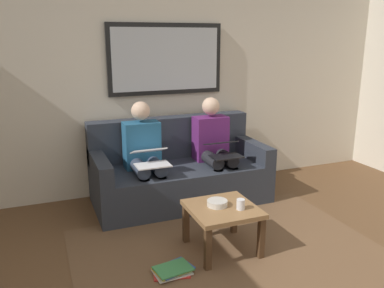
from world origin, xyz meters
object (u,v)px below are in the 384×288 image
object	(u,v)px
couch	(178,172)
coffee_table	(222,214)
laptop_black	(223,149)
laptop_white	(150,157)
person_left	(214,145)
person_right	(144,153)
bowl	(217,203)
cup	(241,204)
magazine_stack	(173,270)
framed_mirror	(166,59)

from	to	relation	value
couch	coffee_table	distance (m)	1.22
laptop_black	laptop_white	size ratio (longest dim) A/B	1.00
person_left	person_right	xyz separation A→B (m)	(0.81, 0.00, 0.00)
bowl	cup	bearing A→B (deg)	137.80
coffee_table	magazine_stack	xyz separation A→B (m)	(0.52, 0.19, -0.31)
laptop_black	person_right	distance (m)	0.85
cup	laptop_white	distance (m)	1.14
person_right	laptop_white	world-z (taller)	person_right
coffee_table	laptop_white	distance (m)	1.03
laptop_black	magazine_stack	world-z (taller)	laptop_black
person_left	magazine_stack	distance (m)	1.75
framed_mirror	person_right	distance (m)	1.12
framed_mirror	coffee_table	xyz separation A→B (m)	(0.04, 1.61, -1.21)
coffee_table	cup	bearing A→B (deg)	139.56
person_left	cup	bearing A→B (deg)	75.34
coffee_table	laptop_white	size ratio (longest dim) A/B	1.55
couch	laptop_black	xyz separation A→B (m)	(-0.41, 0.31, 0.32)
laptop_black	bowl	bearing A→B (deg)	61.31
framed_mirror	cup	xyz separation A→B (m)	(-0.08, 1.71, -1.10)
couch	person_left	xyz separation A→B (m)	(-0.41, 0.07, 0.30)
bowl	person_left	bearing A→B (deg)	-113.22
laptop_white	laptop_black	bearing A→B (deg)	179.72
bowl	laptop_black	size ratio (longest dim) A/B	0.48
person_left	person_right	distance (m)	0.81
magazine_stack	person_left	bearing A→B (deg)	-125.67
couch	laptop_black	distance (m)	0.60
laptop_black	magazine_stack	distance (m)	1.58
coffee_table	laptop_black	world-z (taller)	laptop_black
bowl	magazine_stack	xyz separation A→B (m)	(0.49, 0.23, -0.40)
couch	cup	bearing A→B (deg)	93.45
couch	laptop_black	size ratio (longest dim) A/B	5.25
bowl	magazine_stack	distance (m)	0.67
cup	laptop_black	xyz separation A→B (m)	(-0.33, -1.01, 0.18)
cup	magazine_stack	size ratio (longest dim) A/B	0.26
couch	person_left	world-z (taller)	person_left
laptop_white	framed_mirror	bearing A→B (deg)	-120.36
coffee_table	bowl	distance (m)	0.10
cup	magazine_stack	bearing A→B (deg)	8.21
couch	laptop_white	xyz separation A→B (m)	(0.41, 0.30, 0.31)
laptop_white	magazine_stack	size ratio (longest dim) A/B	1.06
couch	bowl	world-z (taller)	couch
couch	laptop_white	size ratio (longest dim) A/B	5.23
person_left	laptop_white	distance (m)	0.85
couch	coffee_table	size ratio (longest dim) A/B	3.38
coffee_table	couch	bearing A→B (deg)	-91.79
coffee_table	person_left	xyz separation A→B (m)	(-0.44, -1.15, 0.27)
coffee_table	bowl	xyz separation A→B (m)	(0.03, -0.04, 0.09)
framed_mirror	person_left	xyz separation A→B (m)	(-0.41, 0.46, -0.94)
framed_mirror	coffee_table	distance (m)	2.01
framed_mirror	magazine_stack	xyz separation A→B (m)	(0.56, 1.80, -1.52)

